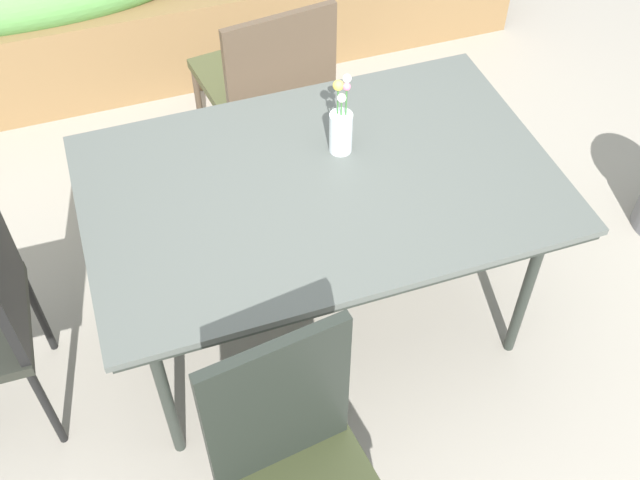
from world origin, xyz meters
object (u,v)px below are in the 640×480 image
(chair_far_side, at_px, (268,78))
(chair_near_left, at_px, (298,476))
(dining_table, at_px, (320,191))
(planter_box, at_px, (197,2))
(flower_vase, at_px, (341,127))

(chair_far_side, relative_size, chair_near_left, 0.88)
(dining_table, height_order, chair_far_side, chair_far_side)
(chair_far_side, height_order, chair_near_left, chair_near_left)
(chair_far_side, xyz_separation_m, chair_near_left, (-0.42, -1.71, 0.05))
(chair_far_side, distance_m, planter_box, 0.97)
(dining_table, height_order, planter_box, planter_box)
(chair_far_side, xyz_separation_m, planter_box, (-0.10, 0.95, -0.16))
(chair_near_left, height_order, flower_vase, flower_vase)
(dining_table, height_order, flower_vase, flower_vase)
(dining_table, xyz_separation_m, flower_vase, (0.11, 0.12, 0.14))
(dining_table, xyz_separation_m, chair_near_left, (-0.35, -0.86, -0.11))
(dining_table, distance_m, flower_vase, 0.22)
(flower_vase, bearing_deg, planter_box, 95.13)
(chair_far_side, height_order, planter_box, chair_far_side)
(dining_table, bearing_deg, flower_vase, 46.68)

